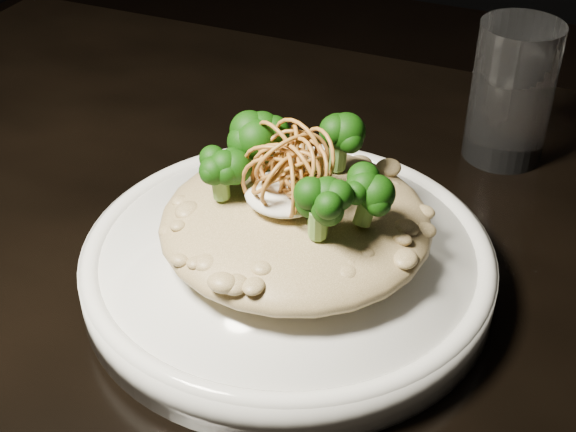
# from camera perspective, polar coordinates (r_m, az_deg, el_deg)

# --- Properties ---
(table) EXTENTS (1.10, 0.80, 0.75)m
(table) POSITION_cam_1_polar(r_m,az_deg,el_deg) (0.57, 3.76, -14.35)
(table) COLOR black
(table) RESTS_ON ground
(plate) EXTENTS (0.27, 0.27, 0.03)m
(plate) POSITION_cam_1_polar(r_m,az_deg,el_deg) (0.53, 0.00, -3.55)
(plate) COLOR silver
(plate) RESTS_ON table
(risotto) EXTENTS (0.18, 0.18, 0.04)m
(risotto) POSITION_cam_1_polar(r_m,az_deg,el_deg) (0.52, 0.55, -0.45)
(risotto) COLOR brown
(risotto) RESTS_ON plate
(broccoli) EXTENTS (0.11, 0.11, 0.04)m
(broccoli) POSITION_cam_1_polar(r_m,az_deg,el_deg) (0.49, 0.54, 2.97)
(broccoli) COLOR black
(broccoli) RESTS_ON risotto
(cheese) EXTENTS (0.05, 0.05, 0.01)m
(cheese) POSITION_cam_1_polar(r_m,az_deg,el_deg) (0.50, -0.18, 1.63)
(cheese) COLOR white
(cheese) RESTS_ON risotto
(shallots) EXTENTS (0.05, 0.05, 0.03)m
(shallots) POSITION_cam_1_polar(r_m,az_deg,el_deg) (0.49, 0.19, 3.92)
(shallots) COLOR brown
(shallots) RESTS_ON cheese
(drinking_glass) EXTENTS (0.08, 0.08, 0.12)m
(drinking_glass) POSITION_cam_1_polar(r_m,az_deg,el_deg) (0.67, 15.62, 8.45)
(drinking_glass) COLOR silver
(drinking_glass) RESTS_ON table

